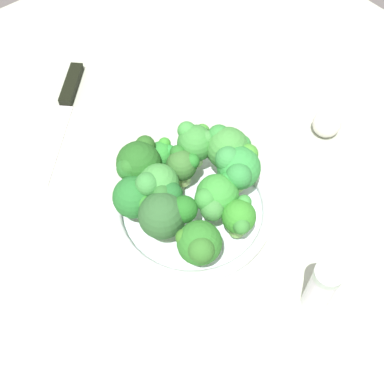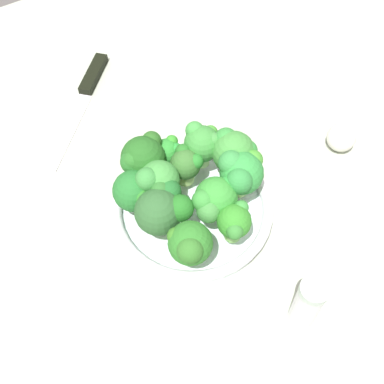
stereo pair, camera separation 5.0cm
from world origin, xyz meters
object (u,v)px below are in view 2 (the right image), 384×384
(bowl, at_px, (192,209))
(broccoli_floret_1, at_px, (160,181))
(broccoli_floret_8, at_px, (234,222))
(pepper_shaker, at_px, (308,304))
(broccoli_floret_5, at_px, (215,199))
(broccoli_floret_4, at_px, (137,191))
(garlic_bulb, at_px, (342,138))
(broccoli_floret_7, at_px, (203,143))
(broccoli_floret_11, at_px, (190,244))
(broccoli_floret_3, at_px, (162,209))
(broccoli_floret_9, at_px, (234,151))
(knife, at_px, (85,93))
(broccoli_floret_0, at_px, (242,173))
(broccoli_floret_10, at_px, (186,164))
(broccoli_floret_6, at_px, (142,158))
(broccoli_floret_2, at_px, (167,152))

(bowl, bearing_deg, broccoli_floret_1, 138.13)
(broccoli_floret_8, bearing_deg, pepper_shaker, -82.74)
(broccoli_floret_5, distance_m, broccoli_floret_8, 0.04)
(broccoli_floret_4, bearing_deg, bowl, -29.04)
(bowl, xyz_separation_m, garlic_bulb, (0.27, -0.02, 0.01))
(broccoli_floret_4, bearing_deg, broccoli_floret_7, 9.40)
(broccoli_floret_1, xyz_separation_m, broccoli_floret_11, (-0.02, -0.10, -0.00))
(broccoli_floret_3, distance_m, broccoli_floret_4, 0.05)
(broccoli_floret_9, distance_m, knife, 0.32)
(pepper_shaker, bearing_deg, broccoli_floret_1, 106.12)
(broccoli_floret_0, height_order, broccoli_floret_3, broccoli_floret_0)
(broccoli_floret_10, distance_m, knife, 0.28)
(bowl, xyz_separation_m, broccoli_floret_3, (-0.05, -0.01, 0.06))
(bowl, distance_m, broccoli_floret_6, 0.10)
(broccoli_floret_10, bearing_deg, broccoli_floret_4, -176.66)
(broccoli_floret_3, relative_size, pepper_shaker, 0.77)
(broccoli_floret_7, relative_size, pepper_shaker, 0.75)
(bowl, bearing_deg, broccoli_floret_3, -171.30)
(broccoli_floret_10, bearing_deg, broccoli_floret_5, -89.70)
(broccoli_floret_4, height_order, broccoli_floret_10, broccoli_floret_4)
(broccoli_floret_2, bearing_deg, broccoli_floret_5, -85.19)
(broccoli_floret_1, bearing_deg, bowl, -41.87)
(knife, relative_size, pepper_shaker, 2.15)
(broccoli_floret_11, bearing_deg, broccoli_floret_5, 31.83)
(broccoli_floret_6, height_order, broccoli_floret_8, broccoli_floret_6)
(knife, bearing_deg, pepper_shaker, -82.83)
(broccoli_floret_9, height_order, broccoli_floret_10, broccoli_floret_9)
(knife, bearing_deg, broccoli_floret_6, -91.43)
(broccoli_floret_4, bearing_deg, broccoli_floret_5, -40.07)
(broccoli_floret_7, bearing_deg, knife, 108.26)
(broccoli_floret_0, distance_m, broccoli_floret_8, 0.07)
(broccoli_floret_0, xyz_separation_m, pepper_shaker, (-0.03, -0.19, -0.03))
(broccoli_floret_3, relative_size, broccoli_floret_6, 0.94)
(broccoli_floret_0, relative_size, broccoli_floret_6, 1.00)
(broccoli_floret_8, relative_size, broccoli_floret_9, 0.81)
(broccoli_floret_1, xyz_separation_m, broccoli_floret_10, (0.05, 0.01, -0.01))
(broccoli_floret_5, relative_size, broccoli_floret_9, 0.98)
(broccoli_floret_2, bearing_deg, broccoli_floret_6, -176.63)
(broccoli_floret_1, height_order, broccoli_floret_8, broccoli_floret_1)
(broccoli_floret_2, bearing_deg, knife, 99.05)
(broccoli_floret_3, height_order, broccoli_floret_10, broccoli_floret_3)
(broccoli_floret_0, distance_m, broccoli_floret_6, 0.14)
(broccoli_floret_1, relative_size, broccoli_floret_11, 1.05)
(bowl, distance_m, broccoli_floret_0, 0.09)
(broccoli_floret_2, height_order, broccoli_floret_10, broccoli_floret_10)
(broccoli_floret_6, relative_size, pepper_shaker, 0.81)
(broccoli_floret_4, distance_m, broccoli_floret_7, 0.12)
(broccoli_floret_1, height_order, broccoli_floret_11, broccoli_floret_1)
(broccoli_floret_2, distance_m, knife, 0.24)
(broccoli_floret_0, height_order, knife, broccoli_floret_0)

